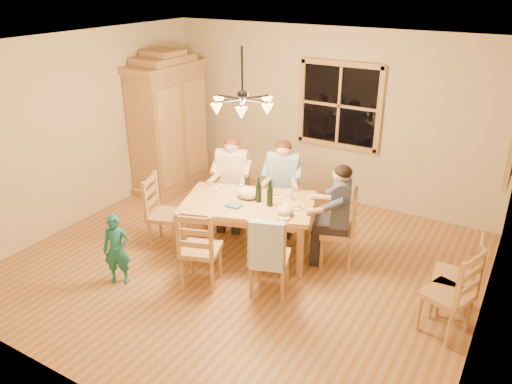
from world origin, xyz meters
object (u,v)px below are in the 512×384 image
Objects in this scene: chair_spare_back at (452,290)px; wine_bottle_b at (270,194)px; chair_far_right at (282,210)px; armoire at (169,127)px; chair_end_left at (167,225)px; adult_plaid_man at (283,175)px; adult_woman at (232,171)px; chair_far_left at (233,206)px; chair_end_right at (337,242)px; chair_near_right at (269,268)px; child at (117,250)px; chair_near_left at (201,260)px; adult_slate_man at (339,203)px; dining_table at (249,209)px; chandelier at (242,103)px; wine_bottle_a at (259,190)px; chair_spare_front at (445,307)px.

wine_bottle_b is at bearing 85.11° from chair_spare_back.
armoire is at bearing -30.15° from chair_far_right.
adult_plaid_man is (1.12, 1.20, 0.54)m from chair_end_left.
chair_far_left is at bearing 180.00° from adult_woman.
chair_spare_back is at bearing -122.35° from chair_end_right.
chair_far_right is 1.00× the size of chair_near_right.
chair_far_left is 1.13× the size of child.
chair_near_left is 1.80m from adult_slate_man.
armoire reaches higher than chair_spare_back.
dining_table is 0.94m from chair_far_left.
armoire is (-2.42, 1.55, -1.02)m from chandelier.
wine_bottle_a is at bearing 89.10° from adult_slate_man.
adult_slate_man is at bearing 24.09° from wine_bottle_b.
chair_end_right is at bearing 19.04° from dining_table.
chair_near_left is 2.81m from chair_spare_back.
chair_near_right and chair_end_left have the same top height.
armoire is 5.19m from chair_spare_front.
chair_end_left is 3.00× the size of wine_bottle_b.
chandelier is 0.88× the size of adult_plaid_man.
wine_bottle_b is at bearing 95.05° from adult_slate_man.
chair_spare_front is (2.53, -0.32, -0.35)m from dining_table.
chair_far_left reaches higher than child.
adult_woman is 0.93m from wine_bottle_a.
adult_woman is (-0.50, 1.46, 0.54)m from chair_near_left.
wine_bottle_a is at bearing 169.58° from wine_bottle_b.
chandelier is 0.78× the size of chair_spare_front.
chair_near_left is 1.00× the size of chair_end_left.
chair_near_right is 3.00× the size of wine_bottle_b.
chandelier is at bearing -96.64° from wine_bottle_a.
chair_near_right reaches higher than child.
dining_table is 1.19m from chair_end_right.
chandelier is 2.12m from chair_end_left.
chair_end_right is 0.54m from adult_slate_man.
chair_far_right and chair_spare_back have the same top height.
wine_bottle_b reaches higher than dining_table.
armoire is 2.32× the size of chair_spare_back.
wine_bottle_a is at bearing 75.72° from chair_far_right.
chair_near_right is at bearing -32.07° from chandelier.
chair_near_left is at bearing 90.00° from adult_woman.
chandelier is at bearing 91.33° from chair_spare_back.
adult_woman is 1.00× the size of adult_plaid_man.
chair_far_right is at bearing 64.80° from chair_near_left.
chair_spare_back is at bearing 150.75° from chair_far_left.
child is at bearing 60.64° from chair_far_left.
chair_spare_front is (2.48, -1.15, -0.54)m from adult_plaid_man.
adult_plaid_man reaches higher than chair_spare_back.
chair_end_left is (-0.94, 0.49, 0.00)m from chair_near_left.
adult_woman reaches higher than child.
adult_slate_man is (1.71, -0.23, 0.54)m from chair_far_left.
chandelier is at bearing 111.35° from chair_far_left.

